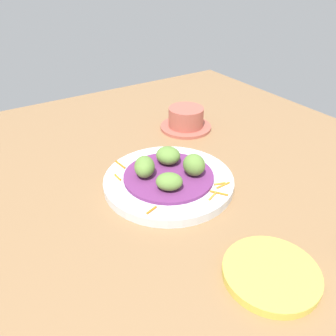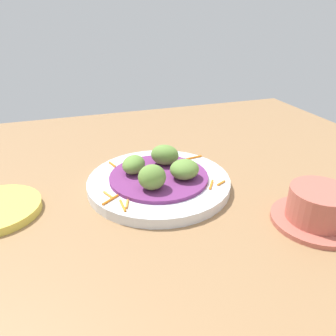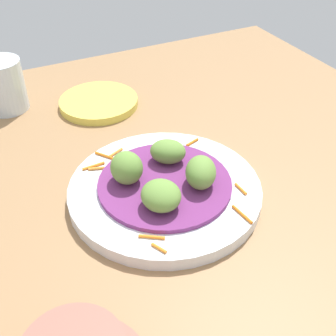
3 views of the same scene
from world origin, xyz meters
TOP-DOWN VIEW (x-y plane):
  - table_surface at (0.00, 0.00)cm, footprint 110.00×110.00cm
  - main_plate at (-5.43, 4.45)cm, footprint 26.65×26.65cm
  - cabbage_bed at (-5.43, 4.45)cm, footprint 18.43×18.43cm
  - carrot_garnish at (-6.58, 3.14)cm, footprint 23.00×18.68cm
  - guac_scoop_left at (-7.95, 0.33)cm, footprint 5.23×4.84cm
  - guac_scoop_center at (-1.31, 1.92)cm, footprint 5.95×5.66cm
  - guac_scoop_right at (-2.90, 8.57)cm, footprint 6.83×6.32cm
  - guac_scoop_back at (-9.55, 6.97)cm, footprint 6.31×6.56cm
  - side_plate_small at (-33.53, 4.57)cm, footprint 14.38×14.38cm
  - terracotta_bowl at (14.83, -14.20)cm, footprint 13.88×13.88cm

SIDE VIEW (x-z plane):
  - table_surface at x=0.00cm, z-range 0.00..2.00cm
  - side_plate_small at x=-33.53cm, z-range 2.00..3.40cm
  - main_plate at x=-5.43cm, z-range 2.00..3.86cm
  - carrot_garnish at x=-6.58cm, z-range 3.86..4.26cm
  - cabbage_bed at x=-5.43cm, z-range 3.86..4.53cm
  - terracotta_bowl at x=14.83cm, z-range 1.65..7.57cm
  - guac_scoop_back at x=-9.55cm, z-range 4.53..7.84cm
  - guac_scoop_center at x=-1.31cm, z-range 4.53..8.04cm
  - guac_scoop_right at x=-2.90cm, z-range 4.53..8.56cm
  - guac_scoop_left at x=-7.95cm, z-range 4.53..8.96cm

